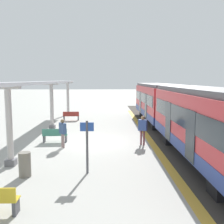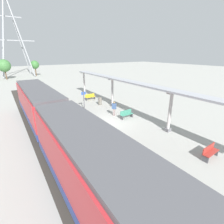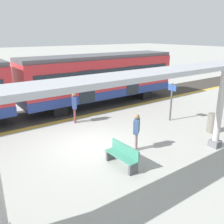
{
  "view_description": "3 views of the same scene",
  "coord_description": "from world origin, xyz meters",
  "px_view_note": "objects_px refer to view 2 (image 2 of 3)",
  "views": [
    {
      "loc": [
        -0.94,
        15.93,
        3.85
      ],
      "look_at": [
        -1.2,
        1.02,
        2.0
      ],
      "focal_mm": 41.9,
      "sensor_mm": 36.0,
      "label": 1
    },
    {
      "loc": [
        -8.06,
        -12.91,
        6.59
      ],
      "look_at": [
        0.22,
        -0.33,
        1.21
      ],
      "focal_mm": 26.67,
      "sensor_mm": 36.0,
      "label": 2
    },
    {
      "loc": [
        8.72,
        -5.06,
        4.83
      ],
      "look_at": [
        -0.6,
        1.66,
        1.1
      ],
      "focal_mm": 38.75,
      "sensor_mm": 36.0,
      "label": 3
    }
  ],
  "objects_px": {
    "platform_info_sign": "(84,98)",
    "passenger_waiting_near_edge": "(76,116)",
    "bench_far_end": "(210,152)",
    "canopy_pillar_third": "(112,92)",
    "bench_mid_platform": "(126,114)",
    "trash_bin": "(100,101)",
    "train_far_carriage": "(39,104)",
    "bench_near_end": "(90,97)",
    "canopy_pillar_fourth": "(84,83)",
    "canopy_pillar_second": "(170,112)",
    "train_near_carriage": "(95,171)",
    "passenger_by_the_benches": "(114,107)"
  },
  "relations": [
    {
      "from": "bench_mid_platform",
      "to": "platform_info_sign",
      "type": "distance_m",
      "value": 6.0
    },
    {
      "from": "platform_info_sign",
      "to": "trash_bin",
      "type": "bearing_deg",
      "value": 8.05
    },
    {
      "from": "trash_bin",
      "to": "platform_info_sign",
      "type": "height_order",
      "value": "platform_info_sign"
    },
    {
      "from": "bench_near_end",
      "to": "bench_mid_platform",
      "type": "height_order",
      "value": "same"
    },
    {
      "from": "bench_mid_platform",
      "to": "trash_bin",
      "type": "relative_size",
      "value": 1.53
    },
    {
      "from": "canopy_pillar_third",
      "to": "passenger_waiting_near_edge",
      "type": "bearing_deg",
      "value": -150.45
    },
    {
      "from": "canopy_pillar_third",
      "to": "canopy_pillar_fourth",
      "type": "distance_m",
      "value": 8.62
    },
    {
      "from": "train_far_carriage",
      "to": "passenger_waiting_near_edge",
      "type": "relative_size",
      "value": 6.45
    },
    {
      "from": "canopy_pillar_third",
      "to": "bench_far_end",
      "type": "distance_m",
      "value": 13.14
    },
    {
      "from": "canopy_pillar_second",
      "to": "canopy_pillar_fourth",
      "type": "bearing_deg",
      "value": 90.0
    },
    {
      "from": "canopy_pillar_second",
      "to": "bench_near_end",
      "type": "bearing_deg",
      "value": 94.5
    },
    {
      "from": "train_near_carriage",
      "to": "canopy_pillar_third",
      "type": "height_order",
      "value": "canopy_pillar_third"
    },
    {
      "from": "canopy_pillar_fourth",
      "to": "trash_bin",
      "type": "height_order",
      "value": "canopy_pillar_fourth"
    },
    {
      "from": "passenger_waiting_near_edge",
      "to": "canopy_pillar_fourth",
      "type": "bearing_deg",
      "value": 62.32
    },
    {
      "from": "train_far_carriage",
      "to": "canopy_pillar_third",
      "type": "bearing_deg",
      "value": 1.74
    },
    {
      "from": "canopy_pillar_third",
      "to": "platform_info_sign",
      "type": "xyz_separation_m",
      "value": [
        -3.52,
        1.03,
        -0.49
      ]
    },
    {
      "from": "canopy_pillar_third",
      "to": "bench_far_end",
      "type": "relative_size",
      "value": 2.35
    },
    {
      "from": "train_far_carriage",
      "to": "bench_mid_platform",
      "type": "height_order",
      "value": "train_far_carriage"
    },
    {
      "from": "train_far_carriage",
      "to": "bench_far_end",
      "type": "xyz_separation_m",
      "value": [
        7.97,
        -12.77,
        -1.38
      ]
    },
    {
      "from": "passenger_by_the_benches",
      "to": "bench_near_end",
      "type": "bearing_deg",
      "value": 84.08
    },
    {
      "from": "canopy_pillar_second",
      "to": "canopy_pillar_third",
      "type": "relative_size",
      "value": 1.0
    },
    {
      "from": "canopy_pillar_second",
      "to": "passenger_waiting_near_edge",
      "type": "relative_size",
      "value": 2.05
    },
    {
      "from": "train_near_carriage",
      "to": "bench_mid_platform",
      "type": "height_order",
      "value": "train_near_carriage"
    },
    {
      "from": "canopy_pillar_third",
      "to": "trash_bin",
      "type": "distance_m",
      "value": 2.18
    },
    {
      "from": "passenger_waiting_near_edge",
      "to": "bench_far_end",
      "type": "bearing_deg",
      "value": -59.55
    },
    {
      "from": "platform_info_sign",
      "to": "canopy_pillar_second",
      "type": "bearing_deg",
      "value": -70.49
    },
    {
      "from": "bench_mid_platform",
      "to": "passenger_waiting_near_edge",
      "type": "relative_size",
      "value": 0.87
    },
    {
      "from": "train_far_carriage",
      "to": "bench_far_end",
      "type": "distance_m",
      "value": 15.11
    },
    {
      "from": "bench_near_end",
      "to": "platform_info_sign",
      "type": "distance_m",
      "value": 4.26
    },
    {
      "from": "bench_far_end",
      "to": "canopy_pillar_third",
      "type": "bearing_deg",
      "value": 85.98
    },
    {
      "from": "train_near_carriage",
      "to": "passenger_waiting_near_edge",
      "type": "xyz_separation_m",
      "value": [
        2.45,
        8.44,
        -0.74
      ]
    },
    {
      "from": "train_near_carriage",
      "to": "train_far_carriage",
      "type": "xyz_separation_m",
      "value": [
        0.0,
        11.82,
        0.0
      ]
    },
    {
      "from": "bench_mid_platform",
      "to": "passenger_waiting_near_edge",
      "type": "xyz_separation_m",
      "value": [
        -5.32,
        0.74,
        0.65
      ]
    },
    {
      "from": "train_near_carriage",
      "to": "passenger_by_the_benches",
      "type": "bearing_deg",
      "value": 51.88
    },
    {
      "from": "trash_bin",
      "to": "platform_info_sign",
      "type": "relative_size",
      "value": 0.45
    },
    {
      "from": "canopy_pillar_third",
      "to": "bench_mid_platform",
      "type": "height_order",
      "value": "canopy_pillar_third"
    },
    {
      "from": "canopy_pillar_third",
      "to": "trash_bin",
      "type": "xyz_separation_m",
      "value": [
        -1.06,
        1.38,
        -1.32
      ]
    },
    {
      "from": "trash_bin",
      "to": "passenger_by_the_benches",
      "type": "relative_size",
      "value": 0.6
    },
    {
      "from": "bench_near_end",
      "to": "bench_mid_platform",
      "type": "relative_size",
      "value": 0.99
    },
    {
      "from": "canopy_pillar_third",
      "to": "bench_mid_platform",
      "type": "relative_size",
      "value": 2.36
    },
    {
      "from": "train_near_carriage",
      "to": "train_far_carriage",
      "type": "relative_size",
      "value": 1.0
    },
    {
      "from": "bench_near_end",
      "to": "trash_bin",
      "type": "relative_size",
      "value": 1.52
    },
    {
      "from": "passenger_by_the_benches",
      "to": "passenger_waiting_near_edge",
      "type": "bearing_deg",
      "value": -173.1
    },
    {
      "from": "passenger_by_the_benches",
      "to": "canopy_pillar_second",
      "type": "bearing_deg",
      "value": -72.64
    },
    {
      "from": "train_near_carriage",
      "to": "canopy_pillar_third",
      "type": "distance_m",
      "value": 15.0
    },
    {
      "from": "trash_bin",
      "to": "platform_info_sign",
      "type": "bearing_deg",
      "value": -171.95
    },
    {
      "from": "canopy_pillar_fourth",
      "to": "bench_near_end",
      "type": "xyz_separation_m",
      "value": [
        -1.05,
        -4.24,
        -1.37
      ]
    },
    {
      "from": "trash_bin",
      "to": "passenger_waiting_near_edge",
      "type": "height_order",
      "value": "passenger_waiting_near_edge"
    },
    {
      "from": "passenger_waiting_near_edge",
      "to": "canopy_pillar_third",
      "type": "bearing_deg",
      "value": 29.55
    },
    {
      "from": "platform_info_sign",
      "to": "passenger_waiting_near_edge",
      "type": "distance_m",
      "value": 5.52
    }
  ]
}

